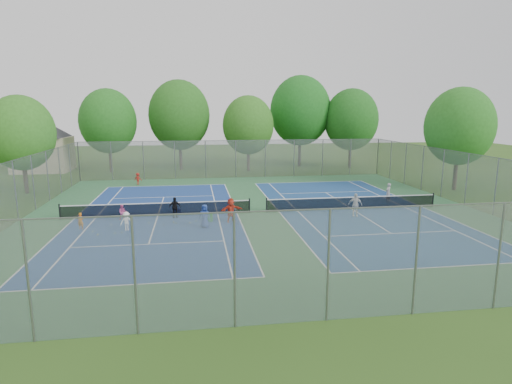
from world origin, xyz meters
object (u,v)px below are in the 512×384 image
Objects in this scene: ball_hopper at (210,217)px; net_left at (158,210)px; ball_crate at (177,211)px; net_right at (352,203)px; instructor at (388,193)px.

net_left is at bearing 150.70° from ball_hopper.
net_left is 1.47m from ball_crate.
net_right is at bearing -2.69° from ball_crate.
ball_hopper is at bearing -29.30° from net_left.
ball_hopper is (2.23, -2.58, 0.12)m from ball_crate.
ball_hopper is (-10.46, -1.99, -0.17)m from net_right.
net_right is 33.27× the size of ball_crate.
ball_crate is at bearing 130.78° from ball_hopper.
ball_hopper reaches higher than ball_crate.
net_left and net_right have the same top height.
instructor is at bearing 15.12° from ball_hopper.
net_right is 10.65m from ball_hopper.
net_left is 8.29× the size of instructor.
net_left is 14.00m from net_right.
ball_hopper is 14.60m from instructor.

